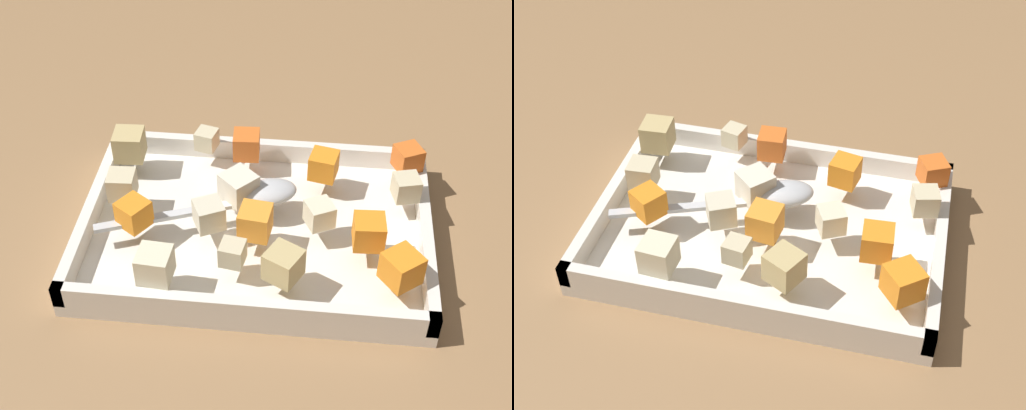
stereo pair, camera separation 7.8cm
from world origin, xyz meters
The scene contains 20 objects.
ground_plane centered at (0.00, 0.00, 0.00)m, with size 4.00×4.00×0.00m, color #936D47.
baking_dish centered at (-0.01, 0.02, 0.01)m, with size 0.37×0.26×0.04m.
carrot_chunk_far_left centered at (0.15, 0.11, 0.05)m, with size 0.03×0.03×0.03m, color orange.
carrot_chunk_heap_top centered at (0.06, 0.09, 0.05)m, with size 0.03×0.03×0.03m, color orange.
carrot_chunk_heap_side centered at (0.14, -0.06, 0.06)m, with size 0.03×0.03×0.03m, color orange.
carrot_chunk_near_spoon centered at (-0.03, 0.12, 0.06)m, with size 0.03×0.03×0.03m, color orange.
carrot_chunk_corner_nw centered at (0.11, -0.02, 0.06)m, with size 0.03×0.03×0.03m, color orange.
carrot_chunk_near_left centered at (-0.14, -0.01, 0.05)m, with size 0.03×0.03×0.03m, color orange.
carrot_chunk_back_center centered at (-0.01, -0.01, 0.06)m, with size 0.03×0.03×0.03m, color orange.
potato_chunk_front_center centered at (-0.16, 0.03, 0.05)m, with size 0.03×0.03×0.03m, color beige.
potato_chunk_center centered at (0.06, 0.01, 0.05)m, with size 0.03×0.03×0.03m, color beige.
potato_chunk_corner_ne centered at (-0.10, -0.08, 0.06)m, with size 0.03×0.03×0.03m, color beige.
potato_chunk_corner_se centered at (0.15, 0.06, 0.05)m, with size 0.03×0.03×0.03m, color beige.
potato_chunk_mid_left centered at (-0.17, 0.10, 0.06)m, with size 0.03×0.03×0.03m, color tan.
potato_chunk_under_handle centered at (0.03, -0.07, 0.06)m, with size 0.03×0.03×0.03m, color tan.
potato_chunk_corner_sw centered at (-0.03, -0.06, 0.05)m, with size 0.02×0.02×0.02m, color beige.
potato_chunk_mid_right centered at (-0.08, 0.13, 0.05)m, with size 0.02×0.02×0.02m, color beige.
parsnip_chunk_near_right centered at (-0.06, -0.01, 0.05)m, with size 0.03×0.03×0.03m, color beige.
parsnip_chunk_rim_edge centered at (-0.03, 0.04, 0.06)m, with size 0.03×0.03×0.03m, color silver.
serving_spoon centered at (-0.01, 0.04, 0.05)m, with size 0.21×0.10×0.02m.
Camera 1 is at (0.05, -0.56, 0.57)m, focal length 51.31 mm.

